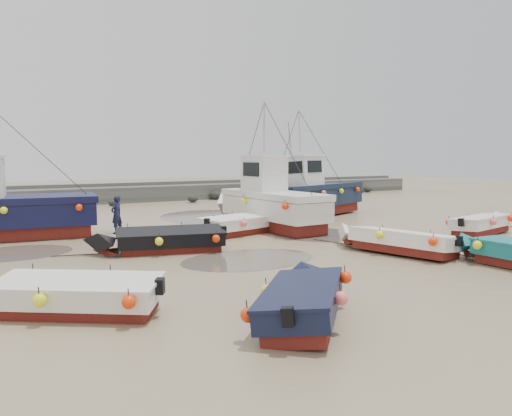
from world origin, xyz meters
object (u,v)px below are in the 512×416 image
Objects in this scene: dinghy_5 at (243,222)px; cabin_boat_1 at (267,201)px; dinghy_0 at (63,291)px; cabin_boat_3 at (293,184)px; dinghy_4 at (161,238)px; person at (117,233)px; cabin_boat_2 at (307,194)px; dinghy_6 at (395,238)px; dinghy_3 at (485,222)px; dinghy_1 at (307,294)px.

dinghy_5 is 2.32m from cabin_boat_1.
dinghy_0 is 29.54m from cabin_boat_3.
dinghy_4 is 7.62m from cabin_boat_1.
person is (-0.18, 5.34, -0.54)m from dinghy_4.
person is (-6.98, 1.99, -1.36)m from cabin_boat_1.
cabin_boat_1 is at bearing 102.01° from cabin_boat_2.
dinghy_0 reaches higher than person.
cabin_boat_2 is at bearing 55.73° from dinghy_6.
cabin_boat_3 is (2.00, 18.33, 0.83)m from dinghy_3.
dinghy_1 is 0.48× the size of cabin_boat_1.
person is at bearing 135.06° from dinghy_1.
cabin_boat_3 is at bearing 50.85° from dinghy_6.
dinghy_0 is 12.50m from dinghy_5.
cabin_boat_3 is 4.74× the size of person.
dinghy_3 is at bearing -64.02° from cabin_boat_3.
cabin_boat_1 is at bearing 104.84° from dinghy_5.
dinghy_0 is 5.53m from dinghy_1.
cabin_boat_3 is (9.68, 11.50, 0.02)m from cabin_boat_1.
dinghy_0 is at bearing -169.96° from dinghy_1.
cabin_boat_1 is 7.38m from person.
dinghy_4 is 22.19m from cabin_boat_3.
cabin_boat_3 reaches higher than dinghy_3.
cabin_boat_1 is at bearing -141.75° from dinghy_3.
dinghy_4 is 5.37m from person.
dinghy_4 is 0.74× the size of cabin_boat_3.
dinghy_4 is 3.52× the size of person.
dinghy_6 is at bearing -48.61° from dinghy_0.
cabin_boat_2 is at bearing 97.26° from dinghy_1.
cabin_boat_2 is 10.21m from cabin_boat_3.
dinghy_3 is 3.29× the size of person.
cabin_boat_3 is at bearing -33.10° from dinghy_4.
dinghy_3 is at bearing 114.88° from person.
cabin_boat_2 is (15.82, 11.98, 0.77)m from dinghy_0.
cabin_boat_2 is (6.44, 3.71, 0.77)m from dinghy_5.
dinghy_0 is at bearing -61.83° from dinghy_5.
dinghy_3 is 0.69× the size of cabin_boat_3.
dinghy_1 is 14.38m from person.
dinghy_1 is 0.79× the size of dinghy_3.
cabin_boat_3 is at bearing 163.65° from dinghy_3.
cabin_boat_1 is at bearing 105.52° from dinghy_1.
dinghy_1 is 12.32m from dinghy_5.
dinghy_6 is at bearing -82.66° from cabin_boat_3.
dinghy_4 is 8.75m from dinghy_6.
cabin_boat_2 reaches higher than dinghy_4.
dinghy_0 is 12.02m from dinghy_6.
dinghy_6 is 0.64× the size of cabin_boat_1.
cabin_boat_2 is (-3.15, 9.51, 0.77)m from dinghy_3.
dinghy_0 is at bearing -143.14° from cabin_boat_1.
dinghy_3 is at bearing 179.60° from cabin_boat_2.
dinghy_0 is 7.45m from dinghy_4.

